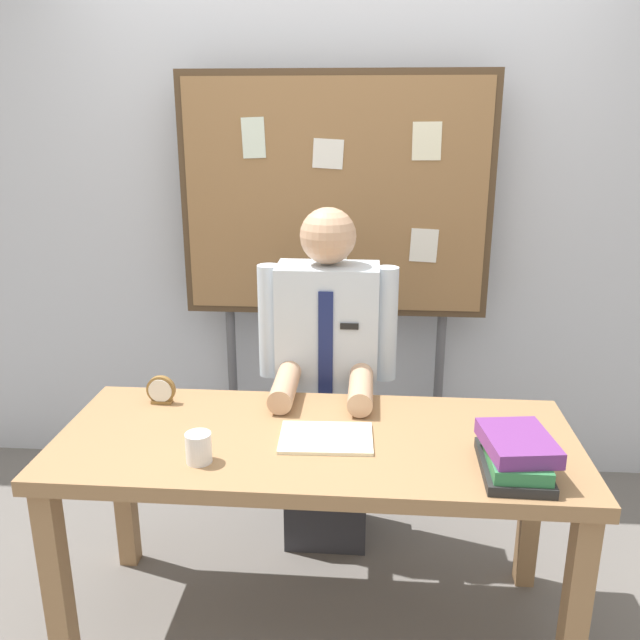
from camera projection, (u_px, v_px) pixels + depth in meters
The scene contains 9 objects.
ground_plane at pixel (316, 623), 2.40m from camera, with size 12.00×12.00×0.00m, color slate.
back_wall at pixel (338, 205), 3.15m from camera, with size 6.40×0.08×2.70m, color silver.
desk at pixel (316, 462), 2.20m from camera, with size 1.71×0.70×0.75m.
person at pixel (327, 394), 2.71m from camera, with size 0.55×0.56×1.43m.
bulletin_board at pixel (335, 203), 2.95m from camera, with size 1.39×0.09×1.95m.
book_stack at pixel (516, 454), 1.94m from camera, with size 0.22×0.30×0.12m.
open_notebook at pixel (326, 438), 2.15m from camera, with size 0.30×0.22×0.01m, color #F4EFCC.
desk_clock at pixel (161, 391), 2.41m from camera, with size 0.11×0.04×0.11m.
coffee_mug at pixel (199, 448), 2.00m from camera, with size 0.08×0.08×0.09m, color white.
Camera 1 is at (0.17, -1.95, 1.76)m, focal length 37.09 mm.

